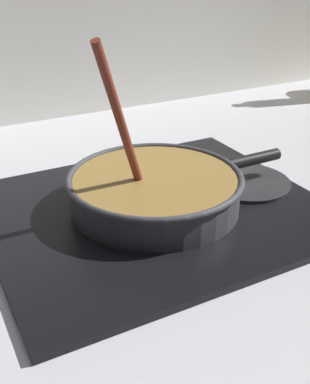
{
  "coord_description": "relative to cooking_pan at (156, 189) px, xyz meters",
  "views": [
    {
      "loc": [
        -0.26,
        -0.44,
        0.41
      ],
      "look_at": [
        0.08,
        0.19,
        0.04
      ],
      "focal_mm": 44.25,
      "sensor_mm": 36.0,
      "label": 1
    }
  ],
  "objects": [
    {
      "name": "backsplash_wall",
      "position": [
        -0.08,
        0.6,
        0.23
      ],
      "size": [
        2.4,
        0.02,
        0.55
      ],
      "primitive_type": "cube",
      "color": "silver",
      "rests_on": "ground"
    },
    {
      "name": "hob_plate",
      "position": [
        -0.0,
        0.0,
        -0.04
      ],
      "size": [
        0.56,
        0.48,
        0.01
      ],
      "primitive_type": "cube",
      "color": "black",
      "rests_on": "ground"
    },
    {
      "name": "spare_burner",
      "position": [
        0.19,
        0.0,
        -0.03
      ],
      "size": [
        0.17,
        0.17,
        0.01
      ],
      "primitive_type": "cylinder",
      "color": "#262628",
      "rests_on": "hob_plate"
    },
    {
      "name": "cooking_pan",
      "position": [
        0.0,
        0.0,
        0.0
      ],
      "size": [
        0.42,
        0.3,
        0.3
      ],
      "color": "#38383D",
      "rests_on": "hob_plate"
    },
    {
      "name": "ground",
      "position": [
        -0.08,
        -0.19,
        -0.07
      ],
      "size": [
        2.4,
        1.6,
        0.04
      ],
      "primitive_type": "cube",
      "color": "#B7B7BC"
    },
    {
      "name": "burner_ring",
      "position": [
        -0.0,
        0.0,
        -0.03
      ],
      "size": [
        0.18,
        0.18,
        0.01
      ],
      "primitive_type": "torus",
      "color": "#592D0C",
      "rests_on": "hob_plate"
    }
  ]
}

